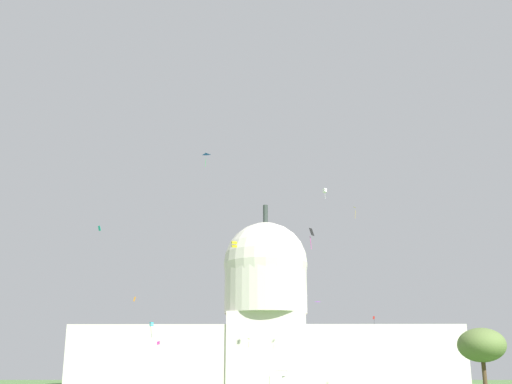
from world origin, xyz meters
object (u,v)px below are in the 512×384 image
(tree_east_mid, at_px, (482,345))
(kite_cyan_low, at_px, (152,324))
(kite_lime_low, at_px, (247,340))
(kite_red_mid, at_px, (374,318))
(kite_violet_low, at_px, (318,304))
(capitol_building, at_px, (266,321))
(kite_turquoise_mid, at_px, (99,228))
(kite_gold_high, at_px, (356,209))
(kite_white_high, at_px, (325,191))
(kite_yellow_mid, at_px, (234,244))
(kite_blue_high, at_px, (206,155))
(kite_orange_mid, at_px, (135,299))
(kite_black_mid, at_px, (311,234))
(kite_magenta_low, at_px, (158,343))
(event_tent, at_px, (286,377))

(tree_east_mid, height_order, kite_cyan_low, kite_cyan_low)
(tree_east_mid, relative_size, kite_lime_low, 4.72)
(kite_red_mid, bearing_deg, kite_violet_low, -50.94)
(capitol_building, height_order, kite_turquoise_mid, capitol_building)
(capitol_building, bearing_deg, kite_gold_high, -63.26)
(kite_turquoise_mid, bearing_deg, kite_violet_low, -90.09)
(capitol_building, distance_m, kite_lime_low, 29.89)
(capitol_building, bearing_deg, tree_east_mid, -66.72)
(capitol_building, height_order, kite_cyan_low, capitol_building)
(kite_white_high, height_order, kite_turquoise_mid, kite_white_high)
(kite_red_mid, bearing_deg, kite_yellow_mid, -48.76)
(kite_red_mid, distance_m, kite_turquoise_mid, 95.18)
(kite_cyan_low, relative_size, kite_blue_high, 1.38)
(kite_red_mid, xyz_separation_m, kite_orange_mid, (-71.23, -14.10, 4.40))
(kite_blue_high, height_order, kite_turquoise_mid, kite_blue_high)
(kite_black_mid, bearing_deg, kite_turquoise_mid, -43.63)
(kite_violet_low, height_order, kite_turquoise_mid, kite_turquoise_mid)
(kite_blue_high, bearing_deg, capitol_building, 90.86)
(capitol_building, bearing_deg, kite_magenta_low, -126.03)
(kite_magenta_low, bearing_deg, kite_orange_mid, 116.02)
(kite_magenta_low, distance_m, kite_yellow_mid, 107.27)
(kite_violet_low, xyz_separation_m, kite_gold_high, (15.27, 39.88, 31.48))
(kite_blue_high, distance_m, kite_orange_mid, 65.84)
(kite_gold_high, bearing_deg, capitol_building, 45.20)
(kite_black_mid, relative_size, kite_blue_high, 1.21)
(kite_yellow_mid, bearing_deg, event_tent, -123.61)
(kite_white_high, distance_m, kite_red_mid, 44.68)
(event_tent, xyz_separation_m, kite_violet_low, (8.25, 34.02, 15.21))
(kite_red_mid, height_order, kite_gold_high, kite_gold_high)
(kite_magenta_low, relative_size, kite_lime_low, 0.44)
(event_tent, height_order, kite_red_mid, kite_red_mid)
(kite_yellow_mid, distance_m, kite_turquoise_mid, 62.09)
(capitol_building, height_order, kite_blue_high, capitol_building)
(kite_black_mid, bearing_deg, kite_orange_mid, -65.79)
(kite_cyan_low, height_order, kite_blue_high, kite_blue_high)
(capitol_building, bearing_deg, kite_white_high, -73.43)
(kite_red_mid, relative_size, kite_gold_high, 0.80)
(kite_blue_high, bearing_deg, kite_turquoise_mid, 171.76)
(capitol_building, xyz_separation_m, kite_yellow_mid, (-4.94, -146.70, -1.80))
(tree_east_mid, xyz_separation_m, kite_red_mid, (-9.63, 66.99, 11.00))
(capitol_building, xyz_separation_m, kite_turquoise_mid, (-36.80, -95.30, 12.29))
(kite_violet_low, height_order, kite_gold_high, kite_gold_high)
(kite_white_high, xyz_separation_m, kite_gold_high, (9.35, 4.43, -4.41))
(kite_lime_low, bearing_deg, kite_yellow_mid, -18.82)
(kite_red_mid, height_order, kite_yellow_mid, kite_red_mid)
(kite_cyan_low, bearing_deg, kite_blue_high, -104.50)
(kite_magenta_low, distance_m, kite_lime_low, 29.33)
(kite_magenta_low, height_order, kite_lime_low, kite_lime_low)
(kite_cyan_low, distance_m, kite_blue_high, 53.98)
(kite_violet_low, xyz_separation_m, kite_red_mid, (22.26, 59.42, 1.89))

